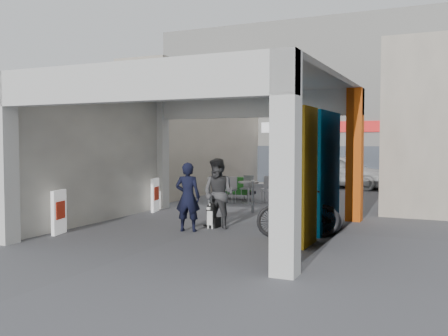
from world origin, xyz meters
The scene contains 21 objects.
ground centered at (0.00, 0.00, 0.00)m, with size 90.00×90.00×0.00m, color #4E4E52.
arcade_canopy centered at (0.54, -0.82, 2.30)m, with size 6.40×6.45×6.40m.
far_building centered at (0.00, 13.99, 3.99)m, with size 18.00×4.08×8.00m.
plaza_bldg_left centered at (-4.50, 7.50, 2.50)m, with size 2.00×9.00×5.00m, color #C0B29F.
plaza_bldg_right centered at (4.50, 7.50, 2.50)m, with size 2.00×9.00×5.00m, color #C0B29F.
bollard_left centered at (-1.50, 2.42, 0.49)m, with size 0.09×0.09×0.98m, color gray.
bollard_center centered at (-0.02, 2.34, 0.47)m, with size 0.09×0.09×0.95m, color gray.
bollard_right centered at (1.58, 2.44, 0.49)m, with size 0.09×0.09×0.98m, color gray.
advert_board_near centered at (-2.75, -2.74, 0.51)m, with size 0.21×0.55×1.00m.
advert_board_far centered at (-2.75, 1.29, 0.51)m, with size 0.21×0.55×1.00m.
cafe_set centered at (-1.05, 4.57, 0.32)m, with size 1.49×1.21×0.90m.
produce_stand centered at (-1.75, 5.26, 0.32)m, with size 1.21×0.66×0.80m.
crate_stack centered at (0.16, 7.87, 0.28)m, with size 0.51×0.42×0.56m.
border_collie centered at (0.06, -0.56, 0.26)m, with size 0.24×0.47×0.65m.
man_with_dog centered at (-0.26, -1.20, 0.81)m, with size 0.59×0.39×1.62m, color black.
man_back_turned centered at (0.24, -0.59, 0.85)m, with size 0.82×0.64×1.70m, color #434346.
man_elderly centered at (1.55, 1.62, 0.83)m, with size 0.81×0.53×1.65m, color #5D7CB5.
man_crates centered at (-0.73, 9.07, 0.94)m, with size 1.10×0.46×1.88m, color black.
bicycle_front centered at (2.28, -0.20, 0.44)m, with size 0.58×1.67×0.88m, color black.
bicycle_rear centered at (2.30, -0.84, 0.55)m, with size 0.52×1.85×1.11m, color black.
white_van centered at (0.78, 11.50, 0.76)m, with size 1.81×4.49×1.53m, color silver.
Camera 1 is at (5.34, -11.39, 2.09)m, focal length 40.00 mm.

